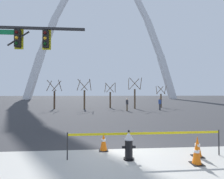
# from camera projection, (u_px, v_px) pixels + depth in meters

# --- Properties ---
(ground_plane) EXTENTS (240.00, 240.00, 0.00)m
(ground_plane) POSITION_uv_depth(u_px,v_px,m) (120.00, 151.00, 6.45)
(ground_plane) COLOR #333335
(fire_hydrant) EXTENTS (0.46, 0.48, 0.99)m
(fire_hydrant) POSITION_uv_depth(u_px,v_px,m) (129.00, 146.00, 5.59)
(fire_hydrant) COLOR black
(fire_hydrant) RESTS_ON ground
(caution_tape_barrier) EXTENTS (5.44, 0.08, 0.93)m
(caution_tape_barrier) POSITION_uv_depth(u_px,v_px,m) (146.00, 139.00, 5.75)
(caution_tape_barrier) COLOR #232326
(caution_tape_barrier) RESTS_ON ground
(traffic_cone_by_hydrant) EXTENTS (0.36, 0.36, 0.73)m
(traffic_cone_by_hydrant) POSITION_uv_depth(u_px,v_px,m) (197.00, 153.00, 5.21)
(traffic_cone_by_hydrant) COLOR black
(traffic_cone_by_hydrant) RESTS_ON ground
(traffic_cone_mid_sidewalk) EXTENTS (0.36, 0.36, 0.73)m
(traffic_cone_mid_sidewalk) POSITION_uv_depth(u_px,v_px,m) (197.00, 147.00, 5.82)
(traffic_cone_mid_sidewalk) COLOR black
(traffic_cone_mid_sidewalk) RESTS_ON ground
(traffic_cone_curb_edge) EXTENTS (0.36, 0.36, 0.73)m
(traffic_cone_curb_edge) POSITION_uv_depth(u_px,v_px,m) (104.00, 142.00, 6.44)
(traffic_cone_curb_edge) COLOR black
(traffic_cone_curb_edge) RESTS_ON ground
(traffic_signal_gantry) EXTENTS (5.02, 0.44, 6.00)m
(traffic_signal_gantry) POSITION_uv_depth(u_px,v_px,m) (12.00, 57.00, 8.36)
(traffic_signal_gantry) COLOR #232326
(traffic_signal_gantry) RESTS_ON ground
(monument_arch) EXTENTS (54.00, 2.10, 48.59)m
(monument_arch) POSITION_uv_depth(u_px,v_px,m) (102.00, 39.00, 58.83)
(monument_arch) COLOR silver
(monument_arch) RESTS_ON ground
(tree_far_left) EXTENTS (1.87, 1.88, 4.05)m
(tree_far_left) POSITION_uv_depth(u_px,v_px,m) (54.00, 96.00, 23.18)
(tree_far_left) COLOR #473323
(tree_far_left) RESTS_ON ground
(tree_left_mid) EXTENTS (1.92, 1.93, 4.16)m
(tree_left_mid) POSITION_uv_depth(u_px,v_px,m) (84.00, 96.00, 22.95)
(tree_left_mid) COLOR brown
(tree_left_mid) RESTS_ON ground
(tree_center_left) EXTENTS (1.74, 1.75, 3.77)m
(tree_center_left) POSITION_uv_depth(u_px,v_px,m) (110.00, 97.00, 24.79)
(tree_center_left) COLOR brown
(tree_center_left) RESTS_ON ground
(tree_center_right) EXTENTS (2.03, 2.04, 4.41)m
(tree_center_right) POSITION_uv_depth(u_px,v_px,m) (135.00, 95.00, 23.53)
(tree_center_right) COLOR brown
(tree_center_right) RESTS_ON ground
(tree_right_mid) EXTENTS (1.55, 1.56, 3.33)m
(tree_right_mid) POSITION_uv_depth(u_px,v_px,m) (161.00, 98.00, 25.41)
(tree_right_mid) COLOR brown
(tree_right_mid) RESTS_ON ground
(pedestrian_walking_left) EXTENTS (0.26, 0.37, 1.59)m
(pedestrian_walking_left) POSITION_uv_depth(u_px,v_px,m) (127.00, 104.00, 20.47)
(pedestrian_walking_left) COLOR brown
(pedestrian_walking_left) RESTS_ON ground
(pedestrian_standing_center) EXTENTS (0.29, 0.38, 1.59)m
(pedestrian_standing_center) POSITION_uv_depth(u_px,v_px,m) (160.00, 104.00, 21.38)
(pedestrian_standing_center) COLOR #38383D
(pedestrian_standing_center) RESTS_ON ground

